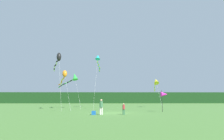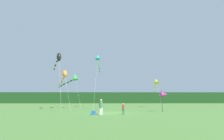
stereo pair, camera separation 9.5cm
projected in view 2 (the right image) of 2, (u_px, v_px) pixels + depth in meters
The scene contains 11 objects.
ground_plane at pixel (113, 113), 21.62m from camera, with size 120.00×120.00×0.00m, color #477533.
distant_treeline at pixel (111, 98), 66.35m from camera, with size 108.00×2.31×4.15m, color #193D19.
person_adult at pixel (101, 106), 19.42m from camera, with size 0.38×0.38×1.72m.
person_child at pixel (123, 108), 19.32m from camera, with size 0.28×0.28×1.27m.
cooler_box at pixel (93, 113), 19.22m from camera, with size 0.45×0.42×0.43m, color #1959B2.
banner_flag_pole at pixel (164, 94), 23.52m from camera, with size 0.90×0.70×2.89m.
kite_yellow at pixel (156, 82), 34.96m from camera, with size 1.71×10.27×6.04m.
kite_green at pixel (73, 78), 32.51m from camera, with size 5.78×5.84×6.61m.
kite_orange at pixel (64, 75), 30.49m from camera, with size 4.26×7.57×6.85m.
kite_cyan at pixel (98, 59), 33.69m from camera, with size 1.02×10.13×10.32m.
kite_black at pixel (58, 59), 27.76m from camera, with size 3.60×6.78×9.15m.
Camera 2 is at (-0.34, -22.21, 1.81)m, focal length 27.56 mm.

